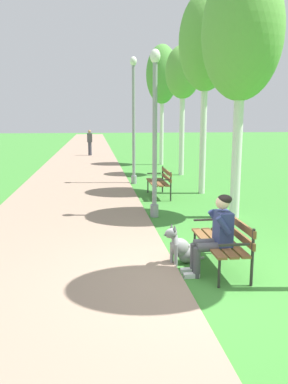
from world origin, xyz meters
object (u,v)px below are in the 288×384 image
Objects in this scene: birch_tree_second at (242,34)px; birch_tree_third at (206,43)px; park_bench_near at (224,238)px; park_bench_mid at (161,180)px; dog_grey at (183,249)px; pedestrian_distant at (90,143)px; lamp_post_mid at (134,120)px; birch_tree_fourth at (183,74)px; lamp_post_near at (155,133)px; birch_tree_fifth at (162,75)px; person_seated_on_near_bench at (216,232)px.

birch_tree_second is 0.95× the size of birch_tree_third.
park_bench_near is 5.89m from park_bench_mid.
pedestrian_distant is (-1.69, 19.17, 0.58)m from dog_grey.
dog_grey is 8.37m from lamp_post_mid.
lamp_post_mid is 3.50m from birch_tree_fourth.
birch_tree_second is (1.92, -5.25, 1.90)m from lamp_post_mid.
pedestrian_distant is (-3.62, 16.31, -3.38)m from birch_tree_second.
lamp_post_near is 0.66× the size of birch_tree_fifth.
lamp_post_near is 0.68× the size of birch_tree_second.
birch_tree_fourth reaches higher than person_seated_on_near_bench.
birch_tree_fifth is 7.39m from pedestrian_distant.
pedestrian_distant is at bearing 113.45° from birch_tree_fourth.
birch_tree_fifth reaches higher than birch_tree_second.
lamp_post_mid reaches higher than pedestrian_distant.
birch_tree_third is at bearing -74.41° from pedestrian_distant.
birch_tree_second is at bearing 67.15° from park_bench_near.
birch_tree_third reaches higher than lamp_post_mid.
park_bench_mid is 0.28× the size of birch_tree_fourth.
birch_tree_second reaches higher than lamp_post_near.
dog_grey is 0.20× the size of lamp_post_near.
person_seated_on_near_bench is 0.22× the size of birch_tree_second.
dog_grey is 0.18× the size of lamp_post_mid.
lamp_post_mid reaches higher than park_bench_mid.
park_bench_mid is at bearing 88.27° from person_seated_on_near_bench.
pedestrian_distant is at bearing 99.51° from park_bench_mid.
birch_tree_third is 1.02× the size of birch_tree_fifth.
park_bench_near is at bearing -95.75° from birch_tree_fifth.
park_bench_mid is 3.14m from lamp_post_mid.
birch_tree_fifth is (-0.20, 3.81, 0.35)m from birch_tree_fourth.
birch_tree_third is (1.40, 0.38, 4.08)m from park_bench_mid.
pedestrian_distant is at bearing 96.09° from lamp_post_near.
lamp_post_mid is 0.75× the size of birch_tree_fifth.
park_bench_near is 5.04m from birch_tree_second.
birch_tree_second is 3.50× the size of pedestrian_distant.
lamp_post_mid is at bearing 94.03° from park_bench_near.
birch_tree_fourth is at bearing 87.61° from birch_tree_second.
person_seated_on_near_bench is 3.91m from lamp_post_near.
dog_grey is (-0.58, -5.61, -0.25)m from park_bench_mid.
park_bench_mid is at bearing -77.23° from lamp_post_mid.
lamp_post_near is 0.87× the size of lamp_post_mid.
lamp_post_near is at bearing -124.95° from birch_tree_third.
lamp_post_near reaches higher than dog_grey.
park_bench_near is at bearing 43.56° from person_seated_on_near_bench.
person_seated_on_near_bench reaches higher than park_bench_near.
park_bench_near is 19.59m from pedestrian_distant.
birch_tree_third is at bearing 15.18° from park_bench_mid.
lamp_post_mid is at bearing 132.84° from birch_tree_third.
birch_tree_fifth reaches higher than person_seated_on_near_bench.
person_seated_on_near_bench reaches higher than dog_grey.
birch_tree_fourth is (2.22, 6.95, 2.11)m from lamp_post_near.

